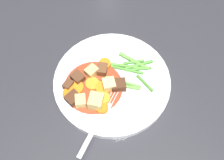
{
  "coord_description": "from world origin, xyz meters",
  "views": [
    {
      "loc": [
        0.12,
        0.28,
        0.57
      ],
      "look_at": [
        0.0,
        0.0,
        0.02
      ],
      "focal_mm": 44.62,
      "sensor_mm": 36.0,
      "label": 1
    }
  ],
  "objects_px": {
    "potato_chunk_3": "(92,72)",
    "meat_chunk_0": "(73,98)",
    "carrot_slice_0": "(92,84)",
    "carrot_slice_5": "(103,88)",
    "meat_chunk_2": "(102,70)",
    "meat_chunk_3": "(68,85)",
    "meat_chunk_1": "(78,78)",
    "fork": "(100,118)",
    "carrot_slice_1": "(104,65)",
    "carrot_slice_4": "(76,88)",
    "potato_chunk_0": "(81,101)",
    "carrot_slice_2": "(70,94)",
    "meat_chunk_4": "(119,85)",
    "carrot_slice_3": "(102,108)",
    "dinner_plate": "(112,82)",
    "potato_chunk_2": "(96,101)",
    "potato_chunk_1": "(109,85)",
    "carrot_slice_6": "(104,99)"
  },
  "relations": [
    {
      "from": "carrot_slice_2",
      "to": "potato_chunk_0",
      "type": "distance_m",
      "value": 0.03
    },
    {
      "from": "potato_chunk_2",
      "to": "potato_chunk_0",
      "type": "bearing_deg",
      "value": -28.74
    },
    {
      "from": "dinner_plate",
      "to": "carrot_slice_1",
      "type": "relative_size",
      "value": 9.68
    },
    {
      "from": "carrot_slice_2",
      "to": "carrot_slice_5",
      "type": "xyz_separation_m",
      "value": [
        -0.07,
        0.02,
        -0.0
      ]
    },
    {
      "from": "meat_chunk_0",
      "to": "meat_chunk_3",
      "type": "distance_m",
      "value": 0.03
    },
    {
      "from": "potato_chunk_0",
      "to": "potato_chunk_3",
      "type": "distance_m",
      "value": 0.08
    },
    {
      "from": "carrot_slice_4",
      "to": "potato_chunk_0",
      "type": "xyz_separation_m",
      "value": [
        0.0,
        0.04,
        0.01
      ]
    },
    {
      "from": "potato_chunk_2",
      "to": "meat_chunk_4",
      "type": "xyz_separation_m",
      "value": [
        -0.06,
        -0.02,
        -0.0
      ]
    },
    {
      "from": "carrot_slice_6",
      "to": "potato_chunk_3",
      "type": "distance_m",
      "value": 0.07
    },
    {
      "from": "carrot_slice_0",
      "to": "carrot_slice_5",
      "type": "xyz_separation_m",
      "value": [
        -0.02,
        0.02,
        0.0
      ]
    },
    {
      "from": "dinner_plate",
      "to": "meat_chunk_0",
      "type": "height_order",
      "value": "meat_chunk_0"
    },
    {
      "from": "potato_chunk_1",
      "to": "meat_chunk_0",
      "type": "bearing_deg",
      "value": -1.19
    },
    {
      "from": "potato_chunk_3",
      "to": "meat_chunk_2",
      "type": "xyz_separation_m",
      "value": [
        -0.02,
        0.01,
        -0.0
      ]
    },
    {
      "from": "carrot_slice_0",
      "to": "carrot_slice_2",
      "type": "relative_size",
      "value": 0.93
    },
    {
      "from": "meat_chunk_2",
      "to": "carrot_slice_0",
      "type": "bearing_deg",
      "value": 33.2
    },
    {
      "from": "carrot_slice_3",
      "to": "meat_chunk_3",
      "type": "bearing_deg",
      "value": -59.01
    },
    {
      "from": "carrot_slice_5",
      "to": "potato_chunk_2",
      "type": "distance_m",
      "value": 0.04
    },
    {
      "from": "meat_chunk_1",
      "to": "meat_chunk_4",
      "type": "relative_size",
      "value": 0.85
    },
    {
      "from": "carrot_slice_6",
      "to": "potato_chunk_1",
      "type": "distance_m",
      "value": 0.03
    },
    {
      "from": "carrot_slice_2",
      "to": "potato_chunk_2",
      "type": "xyz_separation_m",
      "value": [
        -0.04,
        0.04,
        0.01
      ]
    },
    {
      "from": "potato_chunk_0",
      "to": "meat_chunk_2",
      "type": "distance_m",
      "value": 0.09
    },
    {
      "from": "potato_chunk_3",
      "to": "meat_chunk_1",
      "type": "distance_m",
      "value": 0.03
    },
    {
      "from": "fork",
      "to": "carrot_slice_1",
      "type": "bearing_deg",
      "value": -116.56
    },
    {
      "from": "potato_chunk_1",
      "to": "meat_chunk_4",
      "type": "relative_size",
      "value": 0.85
    },
    {
      "from": "carrot_slice_1",
      "to": "meat_chunk_1",
      "type": "height_order",
      "value": "meat_chunk_1"
    },
    {
      "from": "dinner_plate",
      "to": "carrot_slice_3",
      "type": "relative_size",
      "value": 10.05
    },
    {
      "from": "potato_chunk_3",
      "to": "meat_chunk_0",
      "type": "relative_size",
      "value": 0.91
    },
    {
      "from": "carrot_slice_0",
      "to": "carrot_slice_1",
      "type": "bearing_deg",
      "value": -140.07
    },
    {
      "from": "dinner_plate",
      "to": "carrot_slice_2",
      "type": "bearing_deg",
      "value": -1.29
    },
    {
      "from": "carrot_slice_0",
      "to": "meat_chunk_4",
      "type": "relative_size",
      "value": 0.99
    },
    {
      "from": "dinner_plate",
      "to": "carrot_slice_2",
      "type": "xyz_separation_m",
      "value": [
        0.1,
        -0.0,
        0.01
      ]
    },
    {
      "from": "carrot_slice_3",
      "to": "meat_chunk_1",
      "type": "bearing_deg",
      "value": -76.05
    },
    {
      "from": "dinner_plate",
      "to": "meat_chunk_4",
      "type": "bearing_deg",
      "value": 104.43
    },
    {
      "from": "dinner_plate",
      "to": "carrot_slice_5",
      "type": "xyz_separation_m",
      "value": [
        0.03,
        0.01,
        0.01
      ]
    },
    {
      "from": "potato_chunk_1",
      "to": "carrot_slice_4",
      "type": "bearing_deg",
      "value": -20.21
    },
    {
      "from": "potato_chunk_3",
      "to": "potato_chunk_2",
      "type": "bearing_deg",
      "value": 75.38
    },
    {
      "from": "carrot_slice_5",
      "to": "meat_chunk_2",
      "type": "xyz_separation_m",
      "value": [
        -0.02,
        -0.04,
        0.01
      ]
    },
    {
      "from": "potato_chunk_1",
      "to": "meat_chunk_2",
      "type": "xyz_separation_m",
      "value": [
        -0.0,
        -0.04,
        -0.0
      ]
    },
    {
      "from": "meat_chunk_0",
      "to": "carrot_slice_5",
      "type": "bearing_deg",
      "value": 179.28
    },
    {
      "from": "dinner_plate",
      "to": "potato_chunk_0",
      "type": "bearing_deg",
      "value": 16.99
    },
    {
      "from": "meat_chunk_0",
      "to": "carrot_slice_1",
      "type": "bearing_deg",
      "value": -150.35
    },
    {
      "from": "carrot_slice_3",
      "to": "potato_chunk_0",
      "type": "bearing_deg",
      "value": -40.84
    },
    {
      "from": "meat_chunk_3",
      "to": "meat_chunk_1",
      "type": "bearing_deg",
      "value": -160.78
    },
    {
      "from": "potato_chunk_0",
      "to": "meat_chunk_0",
      "type": "distance_m",
      "value": 0.02
    },
    {
      "from": "carrot_slice_4",
      "to": "meat_chunk_4",
      "type": "bearing_deg",
      "value": 158.78
    },
    {
      "from": "carrot_slice_3",
      "to": "meat_chunk_2",
      "type": "xyz_separation_m",
      "value": [
        -0.04,
        -0.09,
        0.0
      ]
    },
    {
      "from": "potato_chunk_3",
      "to": "meat_chunk_1",
      "type": "height_order",
      "value": "potato_chunk_3"
    },
    {
      "from": "potato_chunk_0",
      "to": "meat_chunk_2",
      "type": "xyz_separation_m",
      "value": [
        -0.07,
        -0.05,
        -0.0
      ]
    },
    {
      "from": "potato_chunk_1",
      "to": "meat_chunk_0",
      "type": "distance_m",
      "value": 0.08
    },
    {
      "from": "potato_chunk_0",
      "to": "meat_chunk_3",
      "type": "xyz_separation_m",
      "value": [
        0.01,
        -0.05,
        -0.0
      ]
    }
  ]
}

